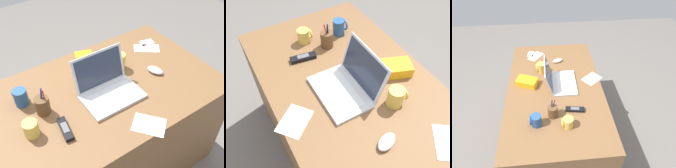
{
  "view_description": "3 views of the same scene",
  "coord_description": "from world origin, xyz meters",
  "views": [
    {
      "loc": [
        -0.6,
        -1.0,
        1.86
      ],
      "look_at": [
        0.06,
        -0.04,
        0.8
      ],
      "focal_mm": 43.52,
      "sensor_mm": 36.0,
      "label": 1
    },
    {
      "loc": [
        0.72,
        -0.49,
        1.74
      ],
      "look_at": [
        0.01,
        -0.09,
        0.81
      ],
      "focal_mm": 38.84,
      "sensor_mm": 36.0,
      "label": 2
    },
    {
      "loc": [
        -1.31,
        0.04,
        1.96
      ],
      "look_at": [
        -0.02,
        -0.08,
        0.79
      ],
      "focal_mm": 30.86,
      "sensor_mm": 36.0,
      "label": 3
    }
  ],
  "objects": [
    {
      "name": "ground_plane",
      "position": [
        0.0,
        0.0,
        0.0
      ],
      "size": [
        6.0,
        6.0,
        0.0
      ],
      "primitive_type": "plane",
      "color": "slate"
    },
    {
      "name": "desk",
      "position": [
        0.0,
        0.0,
        0.38
      ],
      "size": [
        1.45,
        0.87,
        0.75
      ],
      "primitive_type": "cube",
      "color": "brown",
      "rests_on": "ground"
    },
    {
      "name": "laptop",
      "position": [
        0.03,
        -0.04,
        0.8
      ],
      "size": [
        0.34,
        0.28,
        0.23
      ],
      "color": "silver",
      "rests_on": "desk"
    },
    {
      "name": "computer_mouse",
      "position": [
        0.38,
        -0.05,
        0.77
      ],
      "size": [
        0.09,
        0.12,
        0.03
      ],
      "primitive_type": "ellipsoid",
      "rotation": [
        0.0,
        0.0,
        0.36
      ],
      "color": "white",
      "rests_on": "desk"
    },
    {
      "name": "coffee_mug_white",
      "position": [
        0.22,
        0.12,
        0.8
      ],
      "size": [
        0.08,
        0.09,
        0.1
      ],
      "color": "#E0BC4C",
      "rests_on": "desk"
    },
    {
      "name": "coffee_mug_tall",
      "position": [
        -0.42,
        0.16,
        0.8
      ],
      "size": [
        0.08,
        0.09,
        0.1
      ],
      "color": "#26518C",
      "rests_on": "desk"
    },
    {
      "name": "coffee_mug_spare",
      "position": [
        -0.45,
        -0.07,
        0.8
      ],
      "size": [
        0.08,
        0.09,
        0.09
      ],
      "color": "#E0BC4C",
      "rests_on": "desk"
    },
    {
      "name": "cordless_phone",
      "position": [
        -0.31,
        -0.15,
        0.76
      ],
      "size": [
        0.07,
        0.16,
        0.03
      ],
      "color": "black",
      "rests_on": "desk"
    },
    {
      "name": "pen_holder",
      "position": [
        -0.34,
        0.03,
        0.8
      ],
      "size": [
        0.08,
        0.08,
        0.17
      ],
      "color": "brown",
      "rests_on": "desk"
    },
    {
      "name": "snack_bag",
      "position": [
        0.04,
        0.25,
        0.78
      ],
      "size": [
        0.17,
        0.21,
        0.06
      ],
      "primitive_type": "cube",
      "rotation": [
        0.0,
        0.0,
        -0.36
      ],
      "color": "#F2AD19",
      "rests_on": "desk"
    },
    {
      "name": "paper_note_near_laptop",
      "position": [
        0.51,
        0.18,
        0.75
      ],
      "size": [
        0.2,
        0.18,
        0.0
      ],
      "primitive_type": "cube",
      "rotation": [
        0.0,
        0.0,
        -0.63
      ],
      "color": "white",
      "rests_on": "desk"
    },
    {
      "name": "paper_note_left",
      "position": [
        0.07,
        -0.36,
        0.75
      ],
      "size": [
        0.21,
        0.21,
        0.0
      ],
      "primitive_type": "cube",
      "rotation": [
        0.0,
        0.0,
        0.68
      ],
      "color": "white",
      "rests_on": "desk"
    },
    {
      "name": "paper_note_right",
      "position": [
        0.56,
        0.24,
        0.75
      ],
      "size": [
        0.11,
        0.08,
        0.0
      ],
      "primitive_type": "cube",
      "rotation": [
        0.0,
        0.0,
        -0.19
      ],
      "color": "white",
      "rests_on": "desk"
    }
  ]
}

